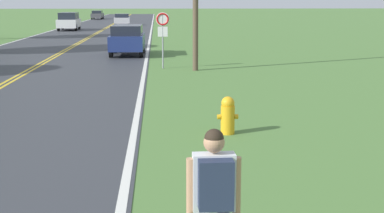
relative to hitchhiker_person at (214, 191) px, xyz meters
name	(u,v)px	position (x,y,z in m)	size (l,w,h in m)	color
hitchhiker_person	(214,191)	(0.00, 0.00, 0.00)	(0.58, 0.42, 1.72)	#38476B
fire_hydrant	(228,115)	(1.02, 6.58, -0.61)	(0.48, 0.32, 0.87)	gold
traffic_sign	(163,26)	(-0.31, 18.74, 0.84)	(0.60, 0.10, 2.50)	gray
car_dark_blue_suv_approaching	(127,39)	(-2.22, 24.83, -0.14)	(1.87, 3.97, 1.67)	black
car_white_suv_mid_near	(69,21)	(-9.56, 50.78, -0.10)	(2.05, 4.75, 1.81)	black
car_silver_sedan_mid_far	(122,19)	(-4.81, 61.36, -0.31)	(2.04, 4.07, 1.41)	black
car_dark_grey_sedan_receding	(97,15)	(-10.22, 84.08, -0.32)	(1.73, 4.60, 1.39)	black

